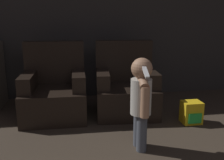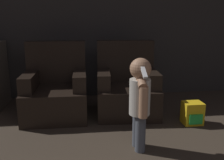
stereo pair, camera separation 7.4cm
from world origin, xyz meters
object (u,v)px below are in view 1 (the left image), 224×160
armchair_left (55,92)px  person_toddler (141,97)px  armchair_right (126,89)px  toy_backpack (191,112)px

armchair_left → person_toddler: (0.88, -1.03, 0.21)m
armchair_left → person_toddler: size_ratio=1.06×
person_toddler → armchair_right: bearing=174.1°
armchair_right → toy_backpack: 0.90m
armchair_left → toy_backpack: armchair_left is taller
armchair_left → toy_backpack: size_ratio=3.54×
armchair_left → person_toddler: bearing=-49.0°
armchair_right → toy_backpack: size_ratio=3.54×
armchair_left → armchair_right: (0.95, -0.00, 0.00)m
toy_backpack → armchair_left: bearing=162.7°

